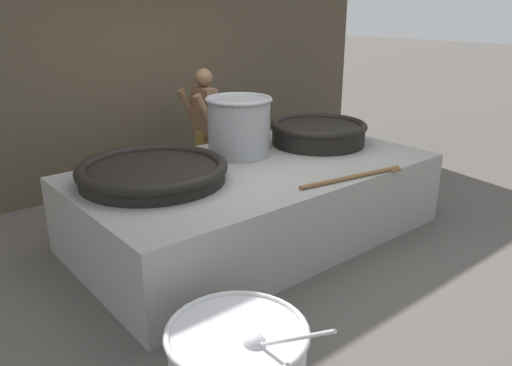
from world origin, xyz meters
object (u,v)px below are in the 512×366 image
at_px(stock_pot, 239,125).
at_px(cook, 205,127).
at_px(giant_wok_far, 318,132).
at_px(prep_bowl_vegetables, 238,355).
at_px(giant_wok_near, 153,171).

height_order(stock_pot, cook, cook).
height_order(giant_wok_far, stock_pot, stock_pot).
relative_size(giant_wok_far, prep_bowl_vegetables, 0.96).
bearing_deg(stock_pot, giant_wok_far, -12.68).
bearing_deg(giant_wok_far, giant_wok_near, 178.70).
xyz_separation_m(giant_wok_far, cook, (-0.71, 1.25, -0.06)).
xyz_separation_m(giant_wok_near, cook, (1.38, 1.20, -0.01)).
distance_m(giant_wok_near, cook, 1.83).
bearing_deg(prep_bowl_vegetables, stock_pot, 51.63).
distance_m(giant_wok_far, stock_pot, 1.01).
height_order(giant_wok_near, cook, cook).
relative_size(giant_wok_near, prep_bowl_vegetables, 1.18).
bearing_deg(giant_wok_far, prep_bowl_vegetables, -145.00).
bearing_deg(giant_wok_near, giant_wok_far, -1.30).
relative_size(stock_pot, prep_bowl_vegetables, 0.61).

